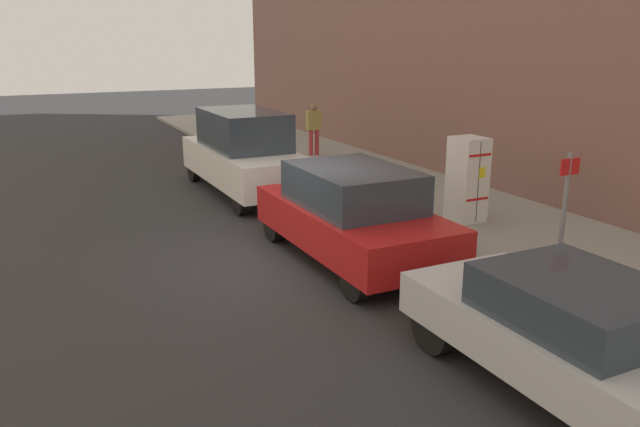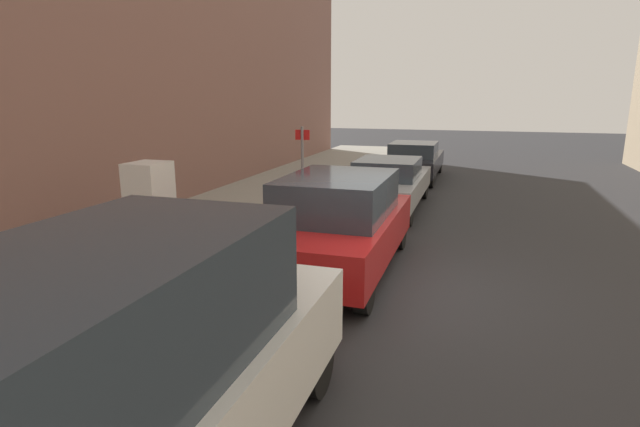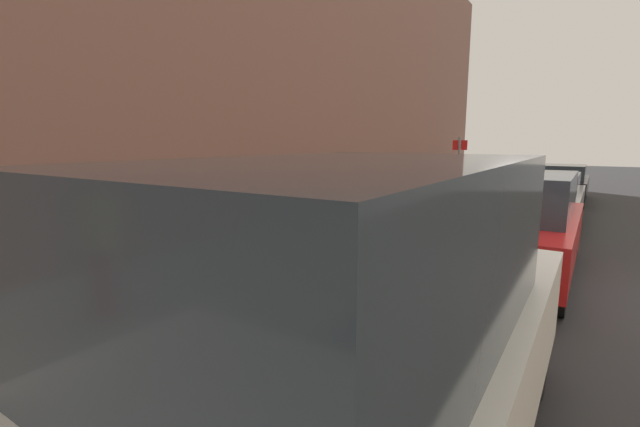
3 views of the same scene
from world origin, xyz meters
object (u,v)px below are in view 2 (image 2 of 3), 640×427
at_px(parked_sedan_silver, 389,183).
at_px(parked_van_white, 112,394).
at_px(parked_sedan_dark, 414,160).
at_px(discarded_refrigerator, 151,212).
at_px(street_sign_post, 302,167).
at_px(parked_suv_red, 337,223).

bearing_deg(parked_sedan_silver, parked_van_white, -90.00).
bearing_deg(parked_sedan_dark, discarded_refrigerator, -105.85).
bearing_deg(discarded_refrigerator, street_sign_post, 69.41).
bearing_deg(parked_sedan_silver, street_sign_post, -130.45).
bearing_deg(parked_sedan_silver, parked_suv_red, -90.00).
bearing_deg(street_sign_post, discarded_refrigerator, -110.59).
relative_size(discarded_refrigerator, parked_suv_red, 0.41).
bearing_deg(parked_sedan_dark, parked_van_white, -90.00).
height_order(discarded_refrigerator, parked_sedan_silver, discarded_refrigerator).
bearing_deg(parked_sedan_dark, street_sign_post, -103.24).
bearing_deg(parked_sedan_silver, parked_sedan_dark, 90.00).
bearing_deg(discarded_refrigerator, parked_sedan_silver, 61.65).
height_order(discarded_refrigerator, street_sign_post, street_sign_post).
relative_size(parked_sedan_silver, parked_sedan_dark, 0.99).
xyz_separation_m(street_sign_post, parked_van_white, (1.77, -8.92, -0.32)).
xyz_separation_m(discarded_refrigerator, parked_sedan_dark, (3.27, 11.52, -0.31)).
xyz_separation_m(street_sign_post, parked_suv_red, (1.77, -3.16, -0.51)).
distance_m(discarded_refrigerator, street_sign_post, 4.26).
distance_m(discarded_refrigerator, parked_sedan_dark, 11.98).
height_order(parked_suv_red, parked_sedan_silver, parked_suv_red).
xyz_separation_m(discarded_refrigerator, parked_sedan_silver, (3.27, 6.06, -0.28)).
bearing_deg(parked_van_white, street_sign_post, 101.25).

